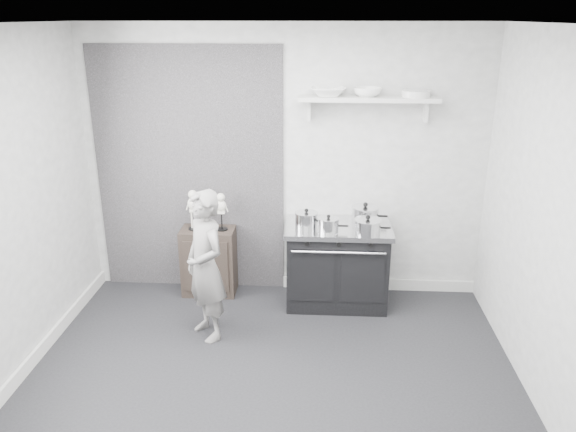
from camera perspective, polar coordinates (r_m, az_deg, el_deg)
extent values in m
plane|color=black|center=(4.57, -2.02, -17.31)|extent=(4.00, 4.00, 0.00)
cube|color=#A3A3A0|center=(5.62, -0.46, 5.30)|extent=(4.00, 0.02, 2.70)
cube|color=#A3A3A0|center=(2.33, -6.78, -17.34)|extent=(4.00, 0.02, 2.70)
cube|color=#A3A3A0|center=(4.22, 25.93, -1.76)|extent=(0.02, 3.60, 2.70)
cube|color=silver|center=(3.65, -2.56, 18.92)|extent=(4.00, 3.60, 0.02)
cube|color=black|center=(5.77, -9.94, 4.37)|extent=(1.90, 0.02, 2.50)
cube|color=silver|center=(6.07, 9.08, -6.83)|extent=(2.00, 0.03, 0.12)
cube|color=silver|center=(5.09, -25.58, -14.35)|extent=(0.03, 3.60, 0.12)
cube|color=silver|center=(5.36, 8.16, 11.71)|extent=(1.30, 0.26, 0.04)
cube|color=silver|center=(5.44, 2.15, 10.72)|extent=(0.03, 0.12, 0.20)
cube|color=silver|center=(5.52, 13.83, 10.31)|extent=(0.03, 0.12, 0.20)
cube|color=black|center=(5.63, 4.99, -5.15)|extent=(0.97, 0.58, 0.78)
cube|color=silver|center=(5.47, 5.12, -1.22)|extent=(1.03, 0.62, 0.05)
cube|color=black|center=(5.36, 2.56, -6.22)|extent=(0.41, 0.02, 0.51)
cube|color=black|center=(5.37, 7.57, -6.31)|extent=(0.41, 0.02, 0.51)
cylinder|color=silver|center=(5.22, 5.16, -3.72)|extent=(0.88, 0.02, 0.02)
cylinder|color=black|center=(5.20, 1.97, -2.81)|extent=(0.04, 0.03, 0.04)
cylinder|color=black|center=(5.20, 5.19, -2.87)|extent=(0.04, 0.03, 0.04)
cylinder|color=black|center=(5.22, 8.39, -2.93)|extent=(0.04, 0.03, 0.04)
cube|color=black|center=(5.87, -8.02, -4.57)|extent=(0.54, 0.32, 0.71)
imported|color=gray|center=(4.97, -8.39, -5.07)|extent=(0.57, 0.60, 1.37)
cylinder|color=silver|center=(5.37, 1.87, -0.48)|extent=(0.21, 0.21, 0.14)
cylinder|color=silver|center=(5.34, 1.88, 0.30)|extent=(0.22, 0.22, 0.01)
sphere|color=black|center=(5.33, 1.89, 0.57)|extent=(0.04, 0.04, 0.04)
cylinder|color=black|center=(5.37, 3.43, -0.51)|extent=(0.10, 0.02, 0.02)
cylinder|color=silver|center=(5.53, 7.83, 0.03)|extent=(0.26, 0.26, 0.15)
cylinder|color=silver|center=(5.50, 7.87, 0.85)|extent=(0.27, 0.27, 0.01)
sphere|color=black|center=(5.49, 7.88, 1.16)|extent=(0.05, 0.05, 0.05)
cylinder|color=black|center=(5.55, 9.57, -0.01)|extent=(0.10, 0.02, 0.02)
cylinder|color=silver|center=(5.27, 8.09, -1.16)|extent=(0.25, 0.25, 0.13)
cylinder|color=silver|center=(5.24, 8.12, -0.45)|extent=(0.25, 0.25, 0.01)
sphere|color=black|center=(5.23, 8.14, -0.14)|extent=(0.04, 0.04, 0.04)
cylinder|color=black|center=(5.29, 9.84, -1.19)|extent=(0.10, 0.02, 0.02)
cylinder|color=silver|center=(5.29, 4.12, -0.98)|extent=(0.19, 0.19, 0.12)
cylinder|color=silver|center=(5.26, 4.13, -0.30)|extent=(0.20, 0.20, 0.01)
sphere|color=black|center=(5.26, 4.14, -0.04)|extent=(0.03, 0.03, 0.03)
cylinder|color=black|center=(5.29, 5.60, -1.01)|extent=(0.10, 0.02, 0.02)
imported|color=white|center=(5.34, 4.10, 12.48)|extent=(0.33, 0.33, 0.08)
imported|color=white|center=(5.36, 8.06, 12.36)|extent=(0.26, 0.26, 0.08)
cylinder|color=silver|center=(5.41, 12.87, 12.03)|extent=(0.26, 0.26, 0.06)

